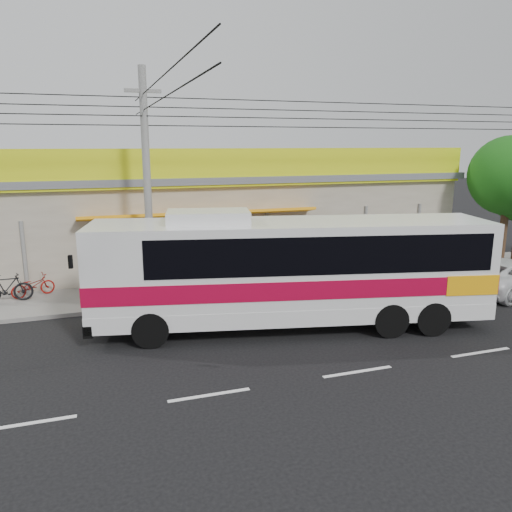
{
  "coord_description": "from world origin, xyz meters",
  "views": [
    {
      "loc": [
        -6.35,
        -13.21,
        5.88
      ],
      "look_at": [
        -1.34,
        2.0,
        2.27
      ],
      "focal_mm": 35.0,
      "sensor_mm": 36.0,
      "label": 1
    }
  ],
  "objects_px": {
    "tree_far": "(512,178)",
    "motorbike_red": "(33,286)",
    "coach_bus": "(297,265)",
    "white_car": "(510,275)",
    "utility_pole": "(144,110)",
    "motorbike_dark": "(7,288)"
  },
  "relations": [
    {
      "from": "white_car",
      "to": "tree_far",
      "type": "relative_size",
      "value": 0.79
    },
    {
      "from": "coach_bus",
      "to": "motorbike_red",
      "type": "relative_size",
      "value": 7.94
    },
    {
      "from": "coach_bus",
      "to": "motorbike_dark",
      "type": "height_order",
      "value": "coach_bus"
    },
    {
      "from": "white_car",
      "to": "tree_far",
      "type": "distance_m",
      "value": 6.18
    },
    {
      "from": "tree_far",
      "to": "motorbike_red",
      "type": "bearing_deg",
      "value": 177.09
    },
    {
      "from": "coach_bus",
      "to": "motorbike_dark",
      "type": "xyz_separation_m",
      "value": [
        -9.33,
        5.35,
        -1.39
      ]
    },
    {
      "from": "motorbike_red",
      "to": "tree_far",
      "type": "bearing_deg",
      "value": -115.36
    },
    {
      "from": "motorbike_dark",
      "to": "tree_far",
      "type": "relative_size",
      "value": 0.29
    },
    {
      "from": "motorbike_red",
      "to": "motorbike_dark",
      "type": "xyz_separation_m",
      "value": [
        -0.83,
        -0.49,
        0.11
      ]
    },
    {
      "from": "motorbike_red",
      "to": "utility_pole",
      "type": "distance_m",
      "value": 7.94
    },
    {
      "from": "coach_bus",
      "to": "motorbike_dark",
      "type": "bearing_deg",
      "value": 161.99
    },
    {
      "from": "utility_pole",
      "to": "coach_bus",
      "type": "bearing_deg",
      "value": -45.99
    },
    {
      "from": "coach_bus",
      "to": "motorbike_red",
      "type": "xyz_separation_m",
      "value": [
        -8.49,
        5.84,
        -1.5
      ]
    },
    {
      "from": "tree_far",
      "to": "white_car",
      "type": "bearing_deg",
      "value": -131.63
    },
    {
      "from": "utility_pole",
      "to": "white_car",
      "type": "bearing_deg",
      "value": -13.49
    },
    {
      "from": "coach_bus",
      "to": "white_car",
      "type": "xyz_separation_m",
      "value": [
        9.73,
        0.97,
        -1.39
      ]
    },
    {
      "from": "motorbike_dark",
      "to": "tree_far",
      "type": "xyz_separation_m",
      "value": [
        22.4,
        -0.6,
        3.57
      ]
    },
    {
      "from": "motorbike_dark",
      "to": "utility_pole",
      "type": "xyz_separation_m",
      "value": [
        5.17,
        -1.04,
        6.36
      ]
    },
    {
      "from": "motorbike_red",
      "to": "white_car",
      "type": "height_order",
      "value": "white_car"
    },
    {
      "from": "motorbike_dark",
      "to": "tree_far",
      "type": "height_order",
      "value": "tree_far"
    },
    {
      "from": "motorbike_red",
      "to": "white_car",
      "type": "bearing_deg",
      "value": -127.41
    },
    {
      "from": "white_car",
      "to": "motorbike_red",
      "type": "bearing_deg",
      "value": 60.1
    }
  ]
}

